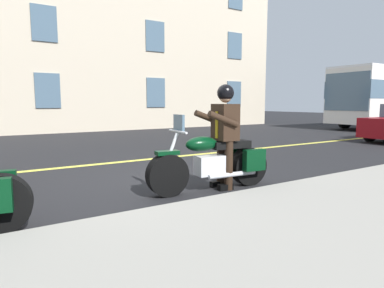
# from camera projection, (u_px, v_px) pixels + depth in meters

# --- Properties ---
(ground_plane) EXTENTS (80.00, 80.00, 0.00)m
(ground_plane) POSITION_uv_depth(u_px,v_px,m) (149.00, 179.00, 6.31)
(ground_plane) COLOR black
(lane_center_stripe) EXTENTS (60.00, 0.16, 0.01)m
(lane_center_stripe) POSITION_uv_depth(u_px,v_px,m) (114.00, 163.00, 7.98)
(lane_center_stripe) COLOR #E5DB4C
(lane_center_stripe) RESTS_ON ground_plane
(motorcycle_main) EXTENTS (2.22, 0.70, 1.26)m
(motorcycle_main) POSITION_uv_depth(u_px,v_px,m) (214.00, 163.00, 5.47)
(motorcycle_main) COLOR black
(motorcycle_main) RESTS_ON ground_plane
(rider_main) EXTENTS (0.65, 0.58, 1.74)m
(rider_main) POSITION_uv_depth(u_px,v_px,m) (224.00, 127.00, 5.49)
(rider_main) COLOR black
(rider_main) RESTS_ON ground_plane
(building_backdrop) EXTENTS (27.64, 6.06, 10.53)m
(building_backdrop) POSITION_uv_depth(u_px,v_px,m) (35.00, 30.00, 17.41)
(building_backdrop) COLOR beige
(building_backdrop) RESTS_ON ground_plane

